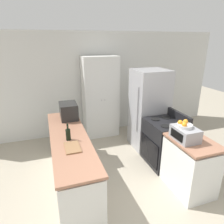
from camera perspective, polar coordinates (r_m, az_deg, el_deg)
The scene contains 11 objects.
wall_back at distance 5.25m, azimuth -5.29°, elevation 7.83°, with size 7.00×0.06×2.60m.
counter_left at distance 3.60m, azimuth -11.66°, elevation -13.38°, with size 0.60×2.40×0.90m.
counter_right at distance 3.63m, azimuth 21.29°, elevation -14.19°, with size 0.60×0.81×0.90m.
pantry_cabinet at distance 5.07m, azimuth -3.33°, elevation 4.16°, with size 0.87×0.50×2.04m.
stove at distance 4.17m, azimuth 14.63°, elevation -8.40°, with size 0.66×0.75×1.06m.
refrigerator at distance 4.61m, azimuth 10.49°, elevation 0.68°, with size 0.76×0.70×1.80m.
microwave at distance 4.05m, azimuth -12.28°, elevation 0.31°, with size 0.34×0.44×0.32m.
wine_bottle at distance 3.21m, azimuth -12.42°, elevation -6.19°, with size 0.08×0.08×0.27m.
toaster_oven at distance 3.34m, azimuth 20.15°, elevation -5.85°, with size 0.32×0.42×0.21m.
fruit_bowl at distance 3.28m, azimuth 19.94°, elevation -3.47°, with size 0.24×0.24×0.11m.
cutting_board at distance 3.01m, azimuth -11.23°, elevation -9.87°, with size 0.22×0.35×0.02m.
Camera 1 is at (-1.19, -1.72, 2.39)m, focal length 32.00 mm.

